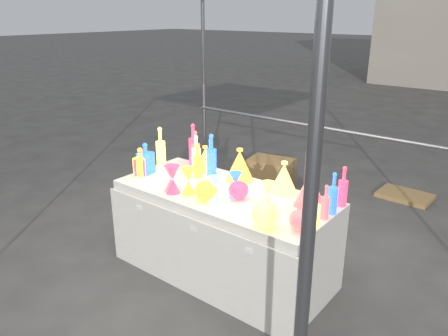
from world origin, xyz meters
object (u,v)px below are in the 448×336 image
Objects in this scene: globe_0 at (206,192)px; lampshade_0 at (205,158)px; display_table at (223,233)px; cardboard_box_closed at (270,174)px; bottle_0 at (196,153)px; decanter_0 at (141,161)px; hourglass_0 at (173,179)px.

globe_0 is 0.66m from lampshade_0.
display_table is 10.65× the size of globe_0.
cardboard_box_closed is 2.28× the size of lampshade_0.
decanter_0 is at bearing -126.33° from bottle_0.
decanter_0 reaches higher than display_table.
bottle_0 is at bearing 43.13° from decanter_0.
decanter_0 is 0.58m from lampshade_0.
hourglass_0 is (0.21, -0.52, -0.05)m from bottle_0.
display_table is at bearing 89.33° from globe_0.
lampshade_0 is at bearing 146.47° from display_table.
cardboard_box_closed is at bearing 76.49° from decanter_0.
globe_0 is at bearing -56.78° from lampshade_0.
lampshade_0 is at bearing 131.01° from globe_0.
globe_0 is at bearing -14.93° from decanter_0.
bottle_0 is at bearing -93.30° from cardboard_box_closed.
cardboard_box_closed is at bearing 108.96° from globe_0.
bottle_0 reaches higher than cardboard_box_closed.
cardboard_box_closed is 3.08× the size of globe_0.
bottle_0 reaches higher than decanter_0.
globe_0 is (0.30, 0.05, -0.05)m from hourglass_0.
display_table is 0.79m from bottle_0.
display_table reaches higher than cardboard_box_closed.
display_table is at bearing -79.24° from cardboard_box_closed.
hourglass_0 reaches higher than cardboard_box_closed.
cardboard_box_closed is at bearing 100.94° from hourglass_0.
globe_0 is 0.74× the size of lampshade_0.
lampshade_0 is at bearing -90.34° from cardboard_box_closed.
decanter_0 is at bearing -138.45° from lampshade_0.
lampshade_0 is (0.27, -1.56, 0.67)m from cardboard_box_closed.
hourglass_0 reaches higher than globe_0.
bottle_0 is 1.86× the size of globe_0.
display_table is 3.45× the size of cardboard_box_closed.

